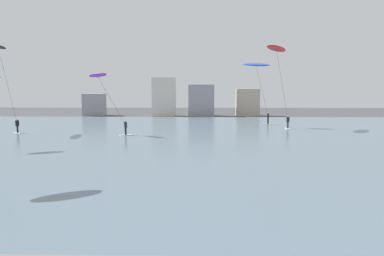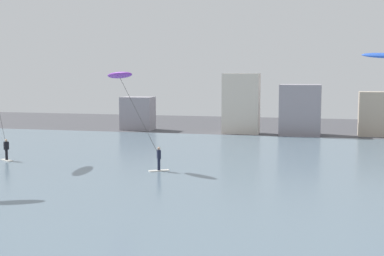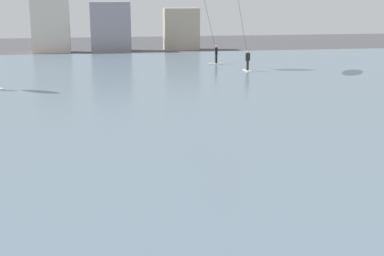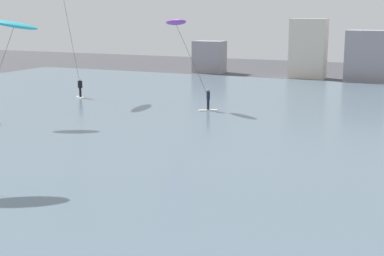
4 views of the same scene
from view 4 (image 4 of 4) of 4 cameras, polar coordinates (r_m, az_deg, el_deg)
name	(u,v)px [view 4 (image 4 of 4)]	position (r m, az deg, el deg)	size (l,w,h in m)	color
water_bay	(329,134)	(36.06, 13.53, -0.54)	(84.00, 52.00, 0.10)	slate
far_shore_buildings	(337,55)	(64.65, 14.27, 7.10)	(30.30, 3.82, 6.55)	gray
kitesurfer_cyan	(12,32)	(40.76, -17.61, 9.14)	(3.60, 3.10, 6.93)	silver
kitesurfer_purple	(180,32)	(44.06, -1.24, 9.62)	(5.25, 2.75, 6.90)	silver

